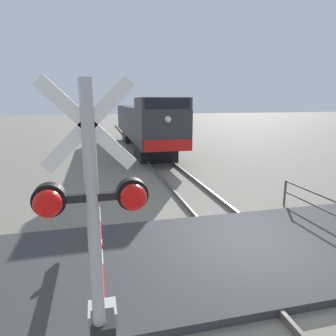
% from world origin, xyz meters
% --- Properties ---
extents(ground_plane, '(160.00, 160.00, 0.00)m').
position_xyz_m(ground_plane, '(0.00, 0.00, 0.00)').
color(ground_plane, gray).
extents(rail_track_left, '(0.08, 80.00, 0.15)m').
position_xyz_m(rail_track_left, '(-0.72, 0.00, 0.07)').
color(rail_track_left, '#59544C').
rests_on(rail_track_left, ground_plane).
extents(rail_track_right, '(0.08, 80.00, 0.15)m').
position_xyz_m(rail_track_right, '(0.72, 0.00, 0.07)').
color(rail_track_right, '#59544C').
rests_on(rail_track_right, ground_plane).
extents(road_surface, '(36.00, 4.40, 0.17)m').
position_xyz_m(road_surface, '(0.00, 0.00, 0.08)').
color(road_surface, '#38383A').
rests_on(road_surface, ground_plane).
extents(locomotive, '(2.75, 16.30, 3.89)m').
position_xyz_m(locomotive, '(0.00, 16.94, 2.00)').
color(locomotive, black).
rests_on(locomotive, ground_plane).
extents(crossing_signal, '(1.18, 0.33, 3.96)m').
position_xyz_m(crossing_signal, '(-3.79, -3.11, 2.46)').
color(crossing_signal, '#ADADB2').
rests_on(crossing_signal, ground_plane).
extents(crossing_gate, '(0.36, 5.34, 1.23)m').
position_xyz_m(crossing_gate, '(-3.75, -2.05, 0.76)').
color(crossing_gate, silver).
rests_on(crossing_gate, ground_plane).
extents(guard_railing, '(0.08, 3.13, 0.95)m').
position_xyz_m(guard_railing, '(2.83, 1.36, 0.63)').
color(guard_railing, '#4C4742').
rests_on(guard_railing, ground_plane).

